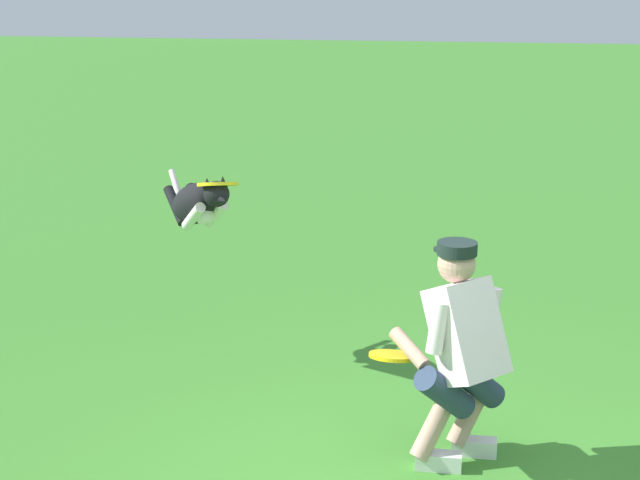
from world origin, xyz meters
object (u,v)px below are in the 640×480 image
object	(u,v)px
person	(461,348)
frisbee_flying	(218,184)
dog	(198,204)
frisbee_held	(392,356)

from	to	relation	value
person	frisbee_flying	bearing A→B (deg)	14.84
person	frisbee_flying	distance (m)	1.97
frisbee_flying	dog	bearing A→B (deg)	-48.25
person	dog	distance (m)	2.20
person	frisbee_flying	xyz separation A→B (m)	(1.61, -0.92, 0.67)
frisbee_held	frisbee_flying	bearing A→B (deg)	-35.78
person	frisbee_flying	world-z (taller)	frisbee_flying
frisbee_flying	frisbee_held	xyz separation A→B (m)	(-1.22, 0.88, -0.75)
dog	frisbee_held	xyz separation A→B (m)	(-1.42, 1.11, -0.56)
dog	frisbee_flying	world-z (taller)	frisbee_flying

